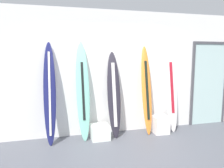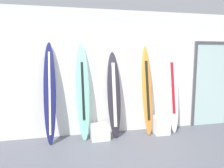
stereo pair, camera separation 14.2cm
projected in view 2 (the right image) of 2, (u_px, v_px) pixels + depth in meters
ground at (127, 156)px, 3.91m from camera, size 8.00×8.00×0.04m
wall_back at (111, 73)px, 4.97m from camera, size 7.20×0.20×2.80m
surfboard_navy at (50, 94)px, 4.35m from camera, size 0.27×0.47×2.08m
surfboard_seafoam at (83, 92)px, 4.55m from camera, size 0.30×0.42×2.10m
surfboard_charcoal at (114, 95)px, 4.71m from camera, size 0.30×0.44×1.88m
surfboard_sunset at (147, 91)px, 4.86m from camera, size 0.25×0.42×2.02m
surfboard_ivory at (172, 88)px, 5.02m from camera, size 0.30×0.40×2.09m
display_block_left at (161, 125)px, 4.94m from camera, size 0.35×0.35×0.40m
display_block_center at (100, 132)px, 4.64m from camera, size 0.39×0.39×0.30m
glass_door at (211, 83)px, 5.49m from camera, size 1.05×0.06×2.14m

